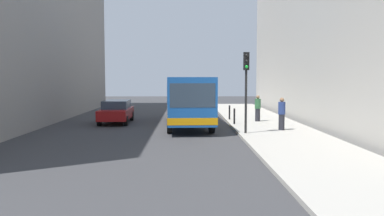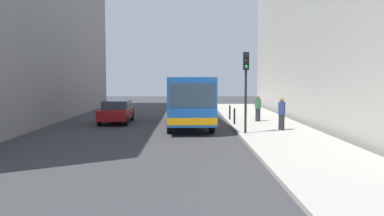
{
  "view_description": "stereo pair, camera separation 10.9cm",
  "coord_description": "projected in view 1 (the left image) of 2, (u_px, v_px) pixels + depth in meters",
  "views": [
    {
      "loc": [
        0.49,
        -22.72,
        3.01
      ],
      "look_at": [
        0.86,
        0.59,
        1.21
      ],
      "focal_mm": 37.71,
      "sensor_mm": 36.0,
      "label": 1
    },
    {
      "loc": [
        0.6,
        -22.72,
        3.01
      ],
      "look_at": [
        0.86,
        0.59,
        1.21
      ],
      "focal_mm": 37.71,
      "sensor_mm": 36.0,
      "label": 2
    }
  ],
  "objects": [
    {
      "name": "bus",
      "position": [
        187.0,
        97.0,
        25.43
      ],
      "size": [
        3.01,
        11.12,
        3.0
      ],
      "rotation": [
        0.0,
        0.0,
        3.19
      ],
      "color": "#19519E",
      "rests_on": "ground"
    },
    {
      "name": "building_left",
      "position": [
        1.0,
        5.0,
        26.09
      ],
      "size": [
        7.0,
        32.0,
        15.36
      ],
      "primitive_type": "cube",
      "color": "gray",
      "rests_on": "ground"
    },
    {
      "name": "ground_plane",
      "position": [
        177.0,
        130.0,
        22.87
      ],
      "size": [
        80.0,
        80.0,
        0.0
      ],
      "primitive_type": "plane",
      "color": "#38383A"
    },
    {
      "name": "bollard_mid",
      "position": [
        229.0,
        112.0,
        27.16
      ],
      "size": [
        0.11,
        0.11,
        0.95
      ],
      "primitive_type": "cylinder",
      "color": "black",
      "rests_on": "sidewalk"
    },
    {
      "name": "building_right",
      "position": [
        353.0,
        17.0,
        26.51
      ],
      "size": [
        7.0,
        32.0,
        13.89
      ],
      "primitive_type": "cube",
      "color": "#BCB7AD",
      "rests_on": "ground"
    },
    {
      "name": "bollard_near",
      "position": [
        234.0,
        116.0,
        24.45
      ],
      "size": [
        0.11,
        0.11,
        0.95
      ],
      "primitive_type": "cylinder",
      "color": "black",
      "rests_on": "sidewalk"
    },
    {
      "name": "traffic_light",
      "position": [
        246.0,
        77.0,
        20.32
      ],
      "size": [
        0.28,
        0.33,
        4.1
      ],
      "color": "black",
      "rests_on": "sidewalk"
    },
    {
      "name": "car_beside_bus",
      "position": [
        116.0,
        111.0,
        26.32
      ],
      "size": [
        1.91,
        4.43,
        1.48
      ],
      "rotation": [
        0.0,
        0.0,
        3.16
      ],
      "color": "maroon",
      "rests_on": "ground"
    },
    {
      "name": "pedestrian_mid_sidewalk",
      "position": [
        258.0,
        108.0,
        26.01
      ],
      "size": [
        0.38,
        0.38,
        1.68
      ],
      "rotation": [
        0.0,
        0.0,
        5.22
      ],
      "color": "#26262D",
      "rests_on": "sidewalk"
    },
    {
      "name": "sidewalk",
      "position": [
        272.0,
        129.0,
        22.95
      ],
      "size": [
        4.4,
        40.0,
        0.15
      ],
      "primitive_type": "cube",
      "color": "#ADA89E",
      "rests_on": "ground"
    },
    {
      "name": "pedestrian_near_signal",
      "position": [
        282.0,
        114.0,
        21.67
      ],
      "size": [
        0.38,
        0.38,
        1.75
      ],
      "rotation": [
        0.0,
        0.0,
        3.19
      ],
      "color": "#26262D",
      "rests_on": "sidewalk"
    }
  ]
}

